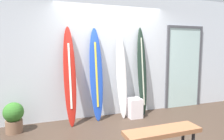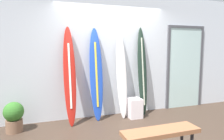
# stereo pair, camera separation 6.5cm
# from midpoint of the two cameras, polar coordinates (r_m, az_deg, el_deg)

# --- Properties ---
(ground) EXTENTS (8.00, 8.00, 0.04)m
(ground) POSITION_cam_midpoint_polar(r_m,az_deg,el_deg) (3.77, 5.80, -18.43)
(ground) COLOR #403026
(wall_back) EXTENTS (7.20, 0.20, 2.80)m
(wall_back) POSITION_cam_midpoint_polar(r_m,az_deg,el_deg) (4.63, -0.92, 4.41)
(wall_back) COLOR silver
(wall_back) RESTS_ON ground
(surfboard_crimson) EXTENTS (0.25, 0.45, 2.00)m
(surfboard_crimson) POSITION_cam_midpoint_polar(r_m,az_deg,el_deg) (4.09, -12.46, -1.84)
(surfboard_crimson) COLOR #B21E15
(surfboard_crimson) RESTS_ON ground
(surfboard_cobalt) EXTENTS (0.29, 0.32, 1.99)m
(surfboard_cobalt) POSITION_cam_midpoint_polar(r_m,az_deg,el_deg) (4.27, -4.99, -1.27)
(surfboard_cobalt) COLOR blue
(surfboard_cobalt) RESTS_ON ground
(surfboard_ivory) EXTENTS (0.25, 0.39, 1.92)m
(surfboard_ivory) POSITION_cam_midpoint_polar(r_m,az_deg,el_deg) (4.43, 2.34, -1.64)
(surfboard_ivory) COLOR silver
(surfboard_ivory) RESTS_ON ground
(surfboard_charcoal) EXTENTS (0.22, 0.33, 2.04)m
(surfboard_charcoal) POSITION_cam_midpoint_polar(r_m,az_deg,el_deg) (4.66, 8.21, -0.36)
(surfboard_charcoal) COLOR black
(surfboard_charcoal) RESTS_ON ground
(display_block_left) EXTENTS (0.30, 0.30, 0.43)m
(display_block_left) POSITION_cam_midpoint_polar(r_m,az_deg,el_deg) (4.57, 6.04, -10.75)
(display_block_left) COLOR white
(display_block_left) RESTS_ON ground
(glass_door) EXTENTS (1.08, 0.06, 2.12)m
(glass_door) POSITION_cam_midpoint_polar(r_m,az_deg,el_deg) (5.53, 19.58, 1.17)
(glass_door) COLOR silver
(glass_door) RESTS_ON ground
(potted_plant) EXTENTS (0.36, 0.36, 0.57)m
(potted_plant) POSITION_cam_midpoint_polar(r_m,az_deg,el_deg) (4.19, -26.78, -11.81)
(potted_plant) COLOR brown
(potted_plant) RESTS_ON ground
(bench) EXTENTS (1.09, 0.30, 0.46)m
(bench) POSITION_cam_midpoint_polar(r_m,az_deg,el_deg) (2.91, 13.57, -17.34)
(bench) COLOR #925C3B
(bench) RESTS_ON ground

